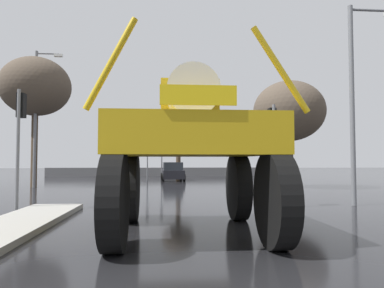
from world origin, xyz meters
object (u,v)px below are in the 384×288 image
object	(u,v)px
traffic_signal_near_left	(20,122)
traffic_signal_near_right	(273,133)
bare_tree_right	(289,111)
oversize_sprayer	(190,147)
traffic_signal_far_right	(148,150)
bare_tree_left	(36,87)
sedan_ahead	(173,172)
bare_tree_far_center	(178,121)
streetlight_far_left	(37,112)
traffic_signal_far_left	(162,150)
streetlight_near_right	(356,92)

from	to	relation	value
traffic_signal_near_left	traffic_signal_near_right	distance (m)	8.77
bare_tree_right	oversize_sprayer	bearing A→B (deg)	-118.62
traffic_signal_near_right	traffic_signal_far_right	xyz separation A→B (m)	(-5.33, 19.13, -0.07)
bare_tree_left	traffic_signal_far_right	bearing A→B (deg)	51.08
bare_tree_left	bare_tree_right	size ratio (longest dim) A/B	1.26
traffic_signal_near_left	bare_tree_left	bearing A→B (deg)	107.03
sedan_ahead	bare_tree_far_center	bearing A→B (deg)	-15.54
traffic_signal_near_right	bare_tree_far_center	distance (m)	20.37
traffic_signal_far_right	traffic_signal_near_right	bearing A→B (deg)	-74.45
streetlight_far_left	traffic_signal_far_left	bearing A→B (deg)	49.00
oversize_sprayer	traffic_signal_near_right	bearing A→B (deg)	-38.17
traffic_signal_far_left	traffic_signal_far_right	distance (m)	1.24
traffic_signal_far_right	bare_tree_left	world-z (taller)	bare_tree_left
sedan_ahead	traffic_signal_far_right	xyz separation A→B (m)	(-2.17, 1.57, 1.89)
sedan_ahead	traffic_signal_far_right	size ratio (longest dim) A/B	1.17
traffic_signal_near_right	traffic_signal_far_left	xyz separation A→B (m)	(-4.08, 19.13, -0.06)
streetlight_far_left	sedan_ahead	bearing A→B (deg)	40.17
oversize_sprayer	traffic_signal_far_left	bearing A→B (deg)	1.77
sedan_ahead	traffic_signal_far_right	world-z (taller)	traffic_signal_far_right
streetlight_near_right	bare_tree_right	distance (m)	8.36
sedan_ahead	bare_tree_far_center	size ratio (longest dim) A/B	0.63
bare_tree_right	bare_tree_far_center	size ratio (longest dim) A/B	0.98
bare_tree_left	bare_tree_right	bearing A→B (deg)	-7.63
traffic_signal_far_right	streetlight_near_right	size ratio (longest dim) A/B	0.47
sedan_ahead	bare_tree_far_center	world-z (taller)	bare_tree_far_center
streetlight_near_right	traffic_signal_near_right	bearing A→B (deg)	-174.45
traffic_signal_near_right	streetlight_far_left	size ratio (longest dim) A/B	0.43
oversize_sprayer	traffic_signal_near_left	xyz separation A→B (m)	(-5.48, 4.21, 0.98)
bare_tree_right	traffic_signal_far_right	bearing A→B (deg)	130.87
traffic_signal_near_right	streetlight_far_left	bearing A→B (deg)	138.83
traffic_signal_far_left	sedan_ahead	bearing A→B (deg)	-59.36
sedan_ahead	bare_tree_left	world-z (taller)	bare_tree_left
streetlight_far_left	bare_tree_far_center	world-z (taller)	streetlight_far_left
traffic_signal_near_left	streetlight_near_right	size ratio (longest dim) A/B	0.54
streetlight_near_right	bare_tree_far_center	world-z (taller)	streetlight_near_right
traffic_signal_near_right	traffic_signal_far_right	distance (m)	19.86
oversize_sprayer	sedan_ahead	distance (m)	21.81
traffic_signal_far_right	streetlight_near_right	xyz separation A→B (m)	(8.65, -18.81, 1.64)
traffic_signal_near_right	bare_tree_right	xyz separation A→B (m)	(3.73, 8.66, 2.00)
sedan_ahead	streetlight_near_right	size ratio (longest dim) A/B	0.55
traffic_signal_far_right	streetlight_near_right	bearing A→B (deg)	-65.29
traffic_signal_far_left	bare_tree_right	size ratio (longest dim) A/B	0.55
sedan_ahead	bare_tree_far_center	distance (m)	5.22
traffic_signal_near_left	streetlight_near_right	xyz separation A→B (m)	(12.09, 0.33, 1.27)
traffic_signal_near_left	streetlight_far_left	world-z (taller)	streetlight_far_left
traffic_signal_far_left	streetlight_far_left	bearing A→B (deg)	-131.00
bare_tree_right	sedan_ahead	bearing A→B (deg)	127.73
sedan_ahead	bare_tree_left	size ratio (longest dim) A/B	0.51
traffic_signal_far_left	bare_tree_right	world-z (taller)	bare_tree_right
traffic_signal_near_right	bare_tree_far_center	xyz separation A→B (m)	(-2.58, 20.04, 2.61)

